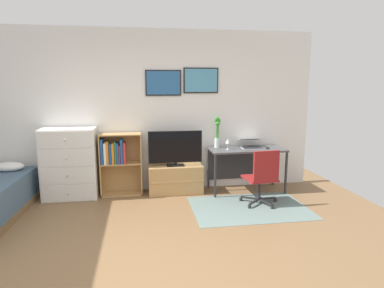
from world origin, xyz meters
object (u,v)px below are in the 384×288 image
at_px(dresser, 70,164).
at_px(computer_mouse, 267,148).
at_px(tv_stand, 175,179).
at_px(office_chair, 262,176).
at_px(television, 175,148).
at_px(desk, 245,155).
at_px(bamboo_vase, 217,130).
at_px(bookshelf, 118,159).
at_px(laptop, 251,144).
at_px(wine_glass, 228,142).

bearing_deg(dresser, computer_mouse, -2.45).
relative_size(dresser, tv_stand, 1.26).
bearing_deg(office_chair, dresser, 159.19).
relative_size(dresser, television, 1.27).
bearing_deg(desk, office_chair, -88.97).
height_order(tv_stand, bamboo_vase, bamboo_vase).
bearing_deg(bookshelf, bamboo_vase, 0.78).
xyz_separation_m(office_chair, bamboo_vase, (-0.49, 0.88, 0.58)).
height_order(dresser, tv_stand, dresser).
relative_size(television, office_chair, 1.03).
bearing_deg(television, laptop, 0.86).
bearing_deg(bamboo_vase, bookshelf, -179.22).
height_order(office_chair, bamboo_vase, bamboo_vase).
bearing_deg(computer_mouse, desk, 157.56).
relative_size(dresser, desk, 0.89).
bearing_deg(dresser, bookshelf, 5.00).
relative_size(bamboo_vase, wine_glass, 2.94).
relative_size(office_chair, computer_mouse, 8.27).
relative_size(computer_mouse, bamboo_vase, 0.20).
relative_size(office_chair, wine_glass, 4.78).
bearing_deg(bamboo_vase, dresser, -177.92).
relative_size(laptop, bamboo_vase, 0.75).
bearing_deg(dresser, bamboo_vase, 2.08).
distance_m(dresser, office_chair, 3.01).
xyz_separation_m(television, computer_mouse, (1.54, -0.13, -0.01)).
xyz_separation_m(computer_mouse, wine_glass, (-0.68, 0.01, 0.12)).
bearing_deg(desk, computer_mouse, -22.44).
bearing_deg(tv_stand, wine_glass, -9.32).
bearing_deg(dresser, tv_stand, 0.51).
bearing_deg(wine_glass, computer_mouse, -1.05).
xyz_separation_m(laptop, wine_glass, (-0.45, -0.14, 0.07)).
xyz_separation_m(desk, computer_mouse, (0.34, -0.14, 0.15)).
relative_size(dresser, bamboo_vase, 2.13).
height_order(computer_mouse, wine_glass, wine_glass).
bearing_deg(tv_stand, dresser, -179.49).
distance_m(tv_stand, desk, 1.26).
height_order(television, computer_mouse, television).
distance_m(bookshelf, tv_stand, 1.01).
distance_m(bamboo_vase, wine_glass, 0.30).
xyz_separation_m(desk, wine_glass, (-0.35, -0.13, 0.27)).
height_order(bookshelf, desk, bookshelf).
height_order(dresser, television, dresser).
distance_m(bookshelf, computer_mouse, 2.50).
distance_m(tv_stand, office_chair, 1.48).
xyz_separation_m(tv_stand, office_chair, (1.22, -0.81, 0.22)).
xyz_separation_m(bookshelf, computer_mouse, (2.48, -0.20, 0.15)).
bearing_deg(desk, wine_glass, -159.82).
height_order(bookshelf, tv_stand, bookshelf).
xyz_separation_m(dresser, computer_mouse, (3.22, -0.14, 0.19)).
height_order(tv_stand, computer_mouse, computer_mouse).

